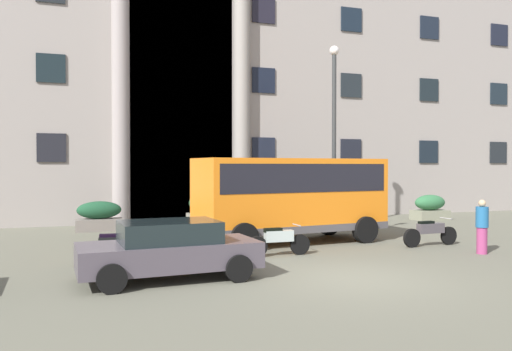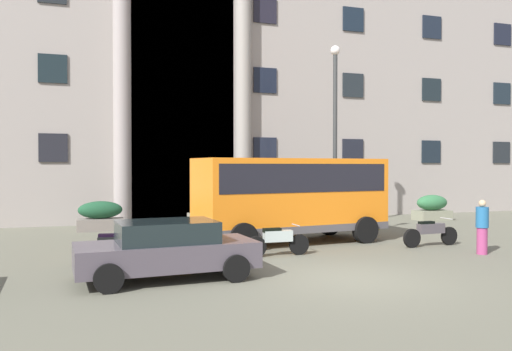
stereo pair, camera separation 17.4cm
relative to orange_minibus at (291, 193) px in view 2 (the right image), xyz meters
The scene contains 13 objects.
ground_plane 5.83m from the orange_minibus, 97.92° to the right, with size 80.00×64.00×0.12m, color #5E5E4F.
office_building_facade 13.42m from the orange_minibus, 93.68° to the left, with size 42.14×9.64×15.42m.
orange_minibus is the anchor object (origin of this frame).
bus_stop_sign 5.20m from the orange_minibus, 24.25° to the left, with size 0.44×0.08×2.45m.
hedge_planter_far_west 10.39m from the orange_minibus, 26.78° to the left, with size 1.69×0.98×1.21m.
hedge_planter_entrance_right 8.22m from the orange_minibus, 138.60° to the left, with size 1.80×0.84×1.19m.
hedge_planter_west 5.48m from the orange_minibus, 108.63° to the left, with size 1.64×0.99×1.49m.
parked_sedan_second 6.53m from the orange_minibus, 138.31° to the right, with size 4.16×2.14×1.34m.
scooter_by_planter 2.94m from the orange_minibus, 121.17° to the right, with size 1.93×0.55×0.89m.
motorcycle_near_kerb 6.39m from the orange_minibus, 160.22° to the right, with size 2.03×0.55×0.89m.
motorcycle_far_end 4.68m from the orange_minibus, 28.45° to the right, with size 2.10×0.55×0.89m.
pedestrian_child_trailing 6.00m from the orange_minibus, 40.55° to the right, with size 0.36×0.36×1.61m.
lamppost_plaza_centre 5.34m from the orange_minibus, 44.34° to the left, with size 0.40×0.40×7.63m.
Camera 2 is at (-5.71, -10.48, 2.60)m, focal length 35.64 mm.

